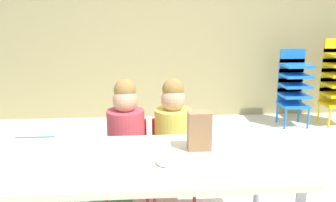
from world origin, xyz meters
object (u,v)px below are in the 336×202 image
object	(u,v)px
craft_table	(145,168)
seated_child_middle_seat	(173,130)
donut_powdered_on_plate	(168,161)
kid_chair_blue_stack	(294,83)
paper_plate_near_edge	(168,165)
paper_bag_brown	(199,131)
seated_child_near_camera	(126,132)
paper_plate_center_table	(78,147)

from	to	relation	value
craft_table	seated_child_middle_seat	size ratio (longest dim) A/B	1.79
craft_table	donut_powdered_on_plate	distance (m)	0.17
seated_child_middle_seat	kid_chair_blue_stack	size ratio (longest dim) A/B	1.00
paper_plate_near_edge	seated_child_middle_seat	bearing A→B (deg)	82.74
paper_bag_brown	donut_powdered_on_plate	bearing A→B (deg)	-133.15
seated_child_near_camera	seated_child_middle_seat	size ratio (longest dim) A/B	1.00
seated_child_middle_seat	paper_plate_near_edge	size ratio (longest dim) A/B	5.10
craft_table	paper_plate_center_table	bearing A→B (deg)	155.30
craft_table	seated_child_near_camera	world-z (taller)	seated_child_near_camera
craft_table	donut_powdered_on_plate	world-z (taller)	donut_powdered_on_plate
craft_table	kid_chair_blue_stack	world-z (taller)	kid_chair_blue_stack
craft_table	paper_plate_center_table	size ratio (longest dim) A/B	9.10
paper_bag_brown	paper_plate_center_table	xyz separation A→B (m)	(-0.69, 0.06, -0.11)
craft_table	paper_plate_near_edge	bearing A→B (deg)	-39.86
seated_child_near_camera	paper_plate_center_table	world-z (taller)	seated_child_near_camera
kid_chair_blue_stack	paper_plate_center_table	size ratio (longest dim) A/B	5.11
seated_child_near_camera	craft_table	bearing A→B (deg)	-78.19
craft_table	kid_chair_blue_stack	distance (m)	2.93
seated_child_near_camera	paper_bag_brown	size ratio (longest dim) A/B	4.17
seated_child_middle_seat	craft_table	bearing A→B (deg)	-109.21
seated_child_middle_seat	donut_powdered_on_plate	world-z (taller)	seated_child_middle_seat
craft_table	seated_child_middle_seat	distance (m)	0.62
seated_child_middle_seat	paper_bag_brown	bearing A→B (deg)	-77.36
craft_table	paper_plate_center_table	xyz separation A→B (m)	(-0.38, 0.17, 0.06)
paper_plate_near_edge	donut_powdered_on_plate	distance (m)	0.02
seated_child_middle_seat	paper_plate_near_edge	distance (m)	0.69
paper_plate_center_table	donut_powdered_on_plate	distance (m)	0.57
kid_chair_blue_stack	paper_plate_near_edge	bearing A→B (deg)	-125.21
kid_chair_blue_stack	paper_bag_brown	xyz separation A→B (m)	(-1.50, -2.19, 0.20)
donut_powdered_on_plate	seated_child_near_camera	bearing A→B (deg)	109.31
donut_powdered_on_plate	paper_bag_brown	bearing A→B (deg)	46.85
seated_child_near_camera	paper_plate_center_table	bearing A→B (deg)	-121.73
paper_bag_brown	seated_child_middle_seat	bearing A→B (deg)	102.64
kid_chair_blue_stack	paper_plate_near_edge	size ratio (longest dim) A/B	5.11
craft_table	kid_chair_blue_stack	xyz separation A→B (m)	(1.81, 2.30, -0.03)
paper_plate_near_edge	donut_powdered_on_plate	world-z (taller)	donut_powdered_on_plate
craft_table	paper_plate_near_edge	world-z (taller)	paper_plate_near_edge
paper_plate_near_edge	paper_plate_center_table	xyz separation A→B (m)	(-0.50, 0.27, 0.00)
seated_child_near_camera	paper_bag_brown	bearing A→B (deg)	-47.71
seated_child_near_camera	donut_powdered_on_plate	world-z (taller)	seated_child_near_camera
kid_chair_blue_stack	donut_powdered_on_plate	xyz separation A→B (m)	(-1.69, -2.40, 0.11)
paper_bag_brown	paper_plate_near_edge	xyz separation A→B (m)	(-0.19, -0.21, -0.11)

